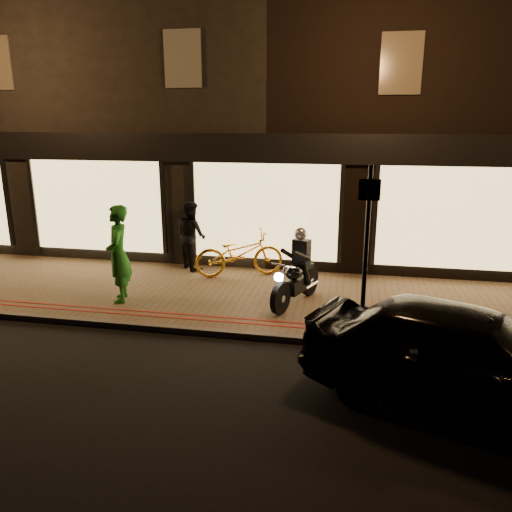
{
  "coord_description": "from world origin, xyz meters",
  "views": [
    {
      "loc": [
        2.11,
        -8.05,
        3.83
      ],
      "look_at": [
        0.21,
        1.68,
        1.1
      ],
      "focal_mm": 35.0,
      "sensor_mm": 36.0,
      "label": 1
    }
  ],
  "objects_px": {
    "sign_post": "(366,245)",
    "person_green": "(118,254)",
    "motorcycle": "(297,275)",
    "bicycle_gold": "(239,253)",
    "parked_car": "(467,359)"
  },
  "relations": [
    {
      "from": "sign_post",
      "to": "person_green",
      "type": "height_order",
      "value": "sign_post"
    },
    {
      "from": "motorcycle",
      "to": "bicycle_gold",
      "type": "relative_size",
      "value": 0.87
    },
    {
      "from": "motorcycle",
      "to": "parked_car",
      "type": "height_order",
      "value": "motorcycle"
    },
    {
      "from": "motorcycle",
      "to": "bicycle_gold",
      "type": "distance_m",
      "value": 2.25
    },
    {
      "from": "person_green",
      "to": "parked_car",
      "type": "bearing_deg",
      "value": 45.73
    },
    {
      "from": "motorcycle",
      "to": "parked_car",
      "type": "relative_size",
      "value": 0.42
    },
    {
      "from": "bicycle_gold",
      "to": "person_green",
      "type": "xyz_separation_m",
      "value": [
        -2.07,
        -2.15,
        0.45
      ]
    },
    {
      "from": "person_green",
      "to": "sign_post",
      "type": "bearing_deg",
      "value": 59.0
    },
    {
      "from": "motorcycle",
      "to": "sign_post",
      "type": "bearing_deg",
      "value": -27.33
    },
    {
      "from": "parked_car",
      "to": "bicycle_gold",
      "type": "bearing_deg",
      "value": 62.88
    },
    {
      "from": "person_green",
      "to": "parked_car",
      "type": "xyz_separation_m",
      "value": [
        6.3,
        -2.77,
        -0.39
      ]
    },
    {
      "from": "sign_post",
      "to": "bicycle_gold",
      "type": "distance_m",
      "value": 4.36
    },
    {
      "from": "motorcycle",
      "to": "parked_car",
      "type": "xyz_separation_m",
      "value": [
        2.65,
        -3.31,
        0.02
      ]
    },
    {
      "from": "bicycle_gold",
      "to": "person_green",
      "type": "height_order",
      "value": "person_green"
    },
    {
      "from": "person_green",
      "to": "parked_car",
      "type": "height_order",
      "value": "person_green"
    }
  ]
}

